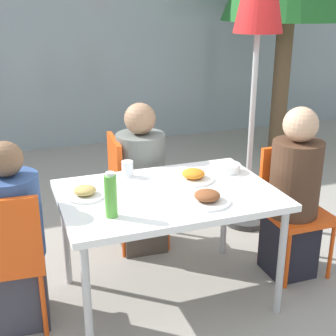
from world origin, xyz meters
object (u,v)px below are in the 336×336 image
(chair_right, at_px, (292,200))
(person_right, at_px, (293,198))
(drinking_cup, at_px, (127,169))
(chair_far, at_px, (129,184))
(bottle, at_px, (111,195))
(person_far, at_px, (141,183))
(person_left, at_px, (15,242))
(salad_bowl, at_px, (229,168))
(chair_left, at_px, (6,253))

(chair_right, bearing_deg, person_right, 58.06)
(drinking_cup, bearing_deg, person_right, -17.87)
(chair_far, distance_m, drinking_cup, 0.51)
(person_right, bearing_deg, chair_right, -121.94)
(bottle, bearing_deg, chair_far, 69.62)
(drinking_cup, bearing_deg, bottle, -113.52)
(chair_right, relative_size, person_far, 0.77)
(person_far, height_order, drinking_cup, person_far)
(person_far, bearing_deg, person_left, -53.14)
(person_far, bearing_deg, chair_far, -121.94)
(salad_bowl, bearing_deg, chair_left, -172.39)
(chair_left, xyz_separation_m, chair_far, (0.90, 0.75, 0.00))
(person_left, height_order, person_far, person_far)
(person_right, xyz_separation_m, bottle, (-1.28, -0.20, 0.29))
(person_left, relative_size, person_far, 0.99)
(person_left, height_order, person_right, person_right)
(salad_bowl, bearing_deg, chair_right, -14.11)
(chair_right, bearing_deg, bottle, 12.43)
(bottle, xyz_separation_m, drinking_cup, (0.23, 0.54, -0.07))
(chair_left, relative_size, drinking_cup, 8.46)
(chair_left, height_order, drinking_cup, chair_left)
(person_left, bearing_deg, person_right, 2.00)
(chair_right, bearing_deg, drinking_cup, -12.74)
(person_left, relative_size, person_right, 0.95)
(chair_left, relative_size, chair_right, 1.00)
(drinking_cup, bearing_deg, chair_left, -156.81)
(person_far, xyz_separation_m, bottle, (-0.43, -0.89, 0.32))
(person_right, distance_m, bottle, 1.32)
(chair_left, height_order, person_right, person_right)
(chair_left, bearing_deg, chair_far, 44.04)
(person_left, xyz_separation_m, drinking_cup, (0.73, 0.26, 0.26))
(person_right, height_order, chair_far, person_right)
(chair_right, bearing_deg, salad_bowl, -13.66)
(bottle, bearing_deg, person_left, 150.66)
(chair_far, relative_size, bottle, 3.52)
(chair_right, distance_m, chair_far, 1.18)
(salad_bowl, bearing_deg, person_far, 132.25)
(chair_left, xyz_separation_m, drinking_cup, (0.78, 0.34, 0.27))
(chair_far, bearing_deg, bottle, -17.19)
(person_right, xyz_separation_m, chair_far, (-0.92, 0.74, -0.05))
(chair_far, bearing_deg, person_left, -48.45)
(chair_far, xyz_separation_m, bottle, (-0.35, -0.95, 0.34))
(chair_right, relative_size, chair_far, 1.00)
(chair_far, relative_size, drinking_cup, 8.46)
(person_left, height_order, chair_right, person_left)
(chair_far, bearing_deg, chair_left, -47.24)
(person_right, height_order, person_far, person_right)
(bottle, bearing_deg, person_far, 64.33)
(bottle, bearing_deg, chair_left, 159.88)
(person_right, bearing_deg, salad_bowl, -25.51)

